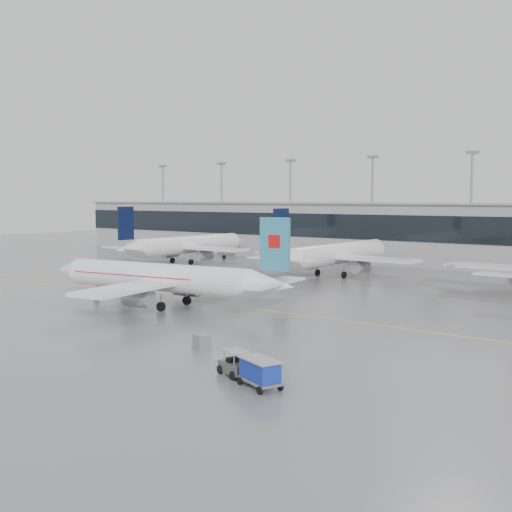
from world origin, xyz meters
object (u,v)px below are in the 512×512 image
Objects in this scene: air_canada_jet at (166,278)px; baggage_cart at (260,371)px; baggage_tug at (235,367)px; gse_unit at (202,342)px.

air_canada_jet is 9.52× the size of baggage_cart.
baggage_tug is (25.96, -18.17, -2.84)m from air_canada_jet.
gse_unit is (18.23, -13.39, -2.87)m from air_canada_jet.
air_canada_jet is at bearing 161.83° from gse_unit.
baggage_tug is 9.09m from gse_unit.
air_canada_jet is at bearing 165.97° from baggage_tug.
baggage_cart reaches higher than baggage_tug.
baggage_tug is 3.64m from baggage_cart.
air_canada_jet reaches higher than gse_unit.
air_canada_jet reaches higher than baggage_tug.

